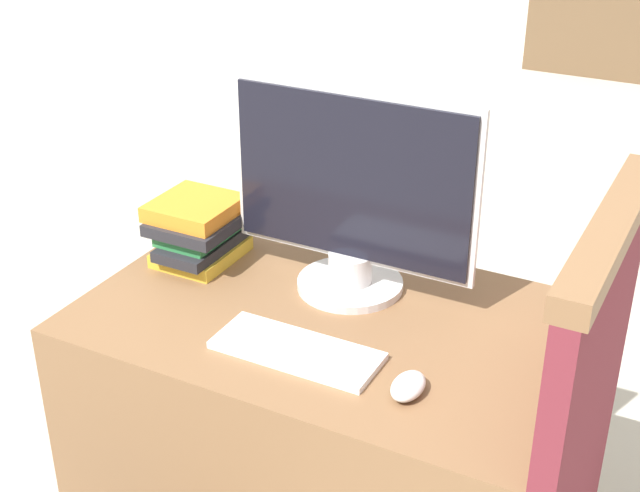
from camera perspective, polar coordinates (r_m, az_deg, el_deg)
The scene contains 6 objects.
desk at distance 2.28m, azimuth 0.62°, elevation -12.17°, with size 1.14×0.75×0.72m.
carrel_divider at distance 1.98m, azimuth 15.99°, elevation -12.72°, with size 0.07×0.67×1.12m.
monitor at distance 2.07m, azimuth 2.05°, elevation 3.10°, with size 0.61×0.26×0.50m.
keyboard at distance 1.93m, azimuth -1.50°, elevation -6.70°, with size 0.37×0.15×0.02m.
mouse at distance 1.81m, azimuth 5.66°, elevation -8.91°, with size 0.06×0.10×0.04m.
book_stack at distance 2.29m, azimuth -7.71°, elevation 1.06°, with size 0.21×0.26×0.16m.
Camera 1 is at (0.80, -1.20, 1.81)m, focal length 50.00 mm.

